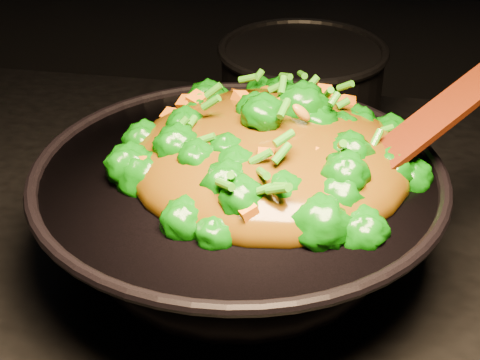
# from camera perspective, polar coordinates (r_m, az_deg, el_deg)

# --- Properties ---
(wok) EXTENTS (0.50, 0.50, 0.12)m
(wok) POSITION_cam_1_polar(r_m,az_deg,el_deg) (0.79, -0.13, -3.07)
(wok) COLOR black
(wok) RESTS_ON stovetop
(stir_fry) EXTENTS (0.38, 0.38, 0.10)m
(stir_fry) POSITION_cam_1_polar(r_m,az_deg,el_deg) (0.75, 2.38, 4.55)
(stir_fry) COLOR #0A5806
(stir_fry) RESTS_ON wok
(spatula) EXTENTS (0.21, 0.20, 0.11)m
(spatula) POSITION_cam_1_polar(r_m,az_deg,el_deg) (0.76, 13.49, 3.54)
(spatula) COLOR #371707
(spatula) RESTS_ON wok
(back_pot) EXTENTS (0.26, 0.26, 0.13)m
(back_pot) POSITION_cam_1_polar(r_m,az_deg,el_deg) (1.07, 4.77, 7.08)
(back_pot) COLOR black
(back_pot) RESTS_ON stovetop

